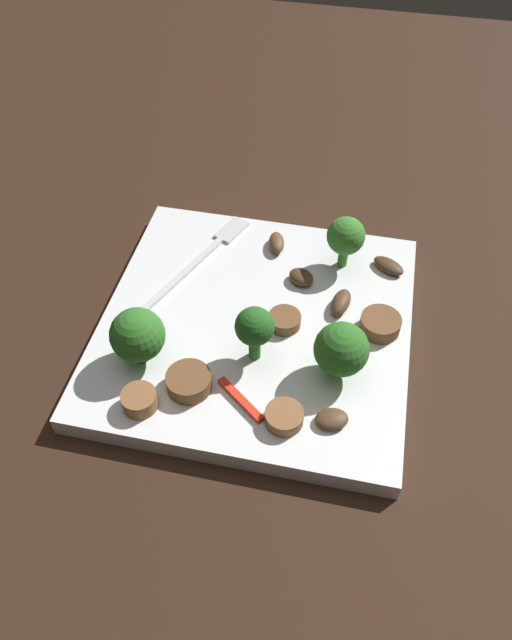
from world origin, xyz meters
TOP-DOWN VIEW (x-y plane):
  - ground_plane at (0.00, 0.00)m, footprint 1.40×1.40m
  - plate at (0.00, 0.00)m, footprint 0.26×0.26m
  - fork at (0.05, 0.07)m, footprint 0.17×0.08m
  - broccoli_floret_0 at (-0.04, -0.01)m, footprint 0.03×0.03m
  - broccoli_floret_1 at (-0.04, -0.07)m, footprint 0.04×0.04m
  - broccoli_floret_2 at (-0.06, 0.08)m, footprint 0.04×0.04m
  - broccoli_floret_3 at (0.08, -0.06)m, footprint 0.03×0.03m
  - sausage_slice_0 at (-0.09, -0.04)m, footprint 0.03×0.03m
  - sausage_slice_1 at (-0.08, 0.04)m, footprint 0.04×0.04m
  - sausage_slice_2 at (0.01, -0.10)m, footprint 0.04×0.04m
  - sausage_slice_3 at (0.00, -0.02)m, footprint 0.04×0.04m
  - sausage_slice_4 at (-0.10, 0.07)m, footprint 0.04×0.04m
  - mushroom_0 at (0.03, -0.07)m, footprint 0.03×0.02m
  - mushroom_1 at (-0.09, -0.08)m, footprint 0.03×0.03m
  - mushroom_2 at (0.09, -0.00)m, footprint 0.03×0.02m
  - mushroom_3 at (0.09, -0.11)m, footprint 0.03×0.03m
  - mushroom_4 at (0.05, -0.03)m, footprint 0.03×0.03m
  - pepper_strip_0 at (-0.08, -0.01)m, footprint 0.03×0.04m

SIDE VIEW (x-z plane):
  - ground_plane at x=0.00m, z-range 0.00..0.00m
  - plate at x=0.00m, z-range 0.00..0.02m
  - fork at x=0.05m, z-range 0.02..0.02m
  - pepper_strip_0 at x=-0.08m, z-range 0.02..0.02m
  - mushroom_1 at x=-0.09m, z-range 0.02..0.03m
  - mushroom_3 at x=0.09m, z-range 0.02..0.03m
  - sausage_slice_3 at x=0.00m, z-range 0.02..0.03m
  - mushroom_4 at x=0.05m, z-range 0.02..0.03m
  - sausage_slice_0 at x=-0.09m, z-range 0.02..0.03m
  - mushroom_2 at x=0.09m, z-range 0.02..0.03m
  - mushroom_0 at x=0.03m, z-range 0.02..0.03m
  - sausage_slice_2 at x=0.01m, z-range 0.02..0.03m
  - sausage_slice_1 at x=-0.08m, z-range 0.02..0.03m
  - sausage_slice_4 at x=-0.10m, z-range 0.02..0.03m
  - broccoli_floret_1 at x=-0.04m, z-range 0.02..0.07m
  - broccoli_floret_2 at x=-0.06m, z-range 0.02..0.07m
  - broccoli_floret_3 at x=0.08m, z-range 0.03..0.08m
  - broccoli_floret_0 at x=-0.04m, z-range 0.03..0.08m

